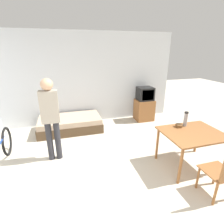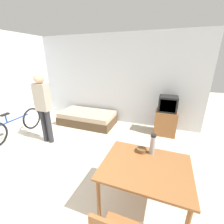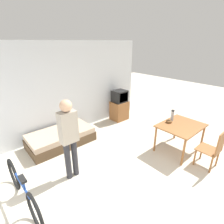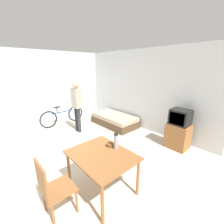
{
  "view_description": "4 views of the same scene",
  "coord_description": "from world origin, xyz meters",
  "views": [
    {
      "loc": [
        -0.58,
        -1.47,
        2.21
      ],
      "look_at": [
        0.42,
        2.05,
        0.88
      ],
      "focal_mm": 28.0,
      "sensor_mm": 36.0,
      "label": 1
    },
    {
      "loc": [
        1.83,
        -0.66,
        2.03
      ],
      "look_at": [
        0.77,
        2.17,
        0.92
      ],
      "focal_mm": 24.0,
      "sensor_mm": 36.0,
      "label": 2
    },
    {
      "loc": [
        -2.19,
        -0.85,
        2.68
      ],
      "look_at": [
        0.5,
        2.21,
        1.02
      ],
      "focal_mm": 28.0,
      "sensor_mm": 36.0,
      "label": 3
    },
    {
      "loc": [
        3.44,
        -0.39,
        2.15
      ],
      "look_at": [
        0.66,
        2.1,
        1.0
      ],
      "focal_mm": 24.0,
      "sensor_mm": 36.0,
      "label": 4
    }
  ],
  "objects": [
    {
      "name": "dining_table",
      "position": [
        1.69,
        0.94,
        0.65
      ],
      "size": [
        1.11,
        0.88,
        0.73
      ],
      "color": "brown",
      "rests_on": "ground_plane"
    },
    {
      "name": "thermos_flask",
      "position": [
        1.73,
        1.24,
        0.9
      ],
      "size": [
        0.08,
        0.08,
        0.3
      ],
      "color": "#99999E",
      "rests_on": "dining_table"
    },
    {
      "name": "tv",
      "position": [
        1.89,
        3.39,
        0.51
      ],
      "size": [
        0.56,
        0.47,
        1.08
      ],
      "color": "brown",
      "rests_on": "ground_plane"
    },
    {
      "name": "person_standing",
      "position": [
        -0.87,
        1.92,
        1.0
      ],
      "size": [
        0.34,
        0.23,
        1.71
      ],
      "color": "#28282D",
      "rests_on": "ground_plane"
    },
    {
      "name": "bicycle",
      "position": [
        -1.85,
        1.82,
        0.33
      ],
      "size": [
        0.1,
        1.72,
        0.73
      ],
      "color": "black",
      "rests_on": "ground_plane"
    },
    {
      "name": "wall_back",
      "position": [
        0.0,
        3.81,
        1.35
      ],
      "size": [
        5.73,
        0.06,
        2.7
      ],
      "color": "silver",
      "rests_on": "ground_plane"
    },
    {
      "name": "daybed",
      "position": [
        -0.48,
        3.23,
        0.2
      ],
      "size": [
        1.74,
        0.92,
        0.4
      ],
      "color": "#4C3823",
      "rests_on": "ground_plane"
    },
    {
      "name": "mate_bowl",
      "position": [
        1.58,
        1.23,
        0.76
      ],
      "size": [
        0.14,
        0.14,
        0.05
      ],
      "color": "brown",
      "rests_on": "dining_table"
    }
  ]
}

